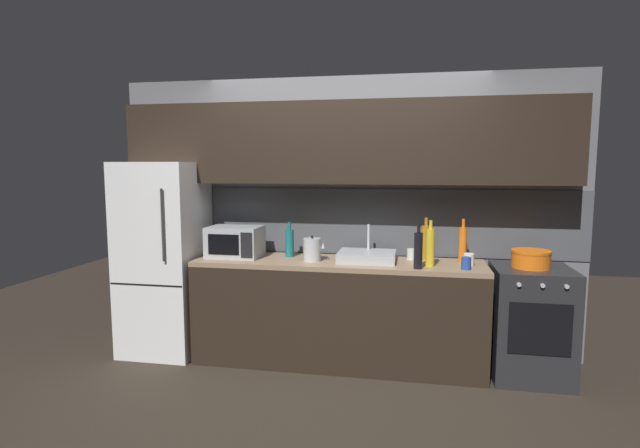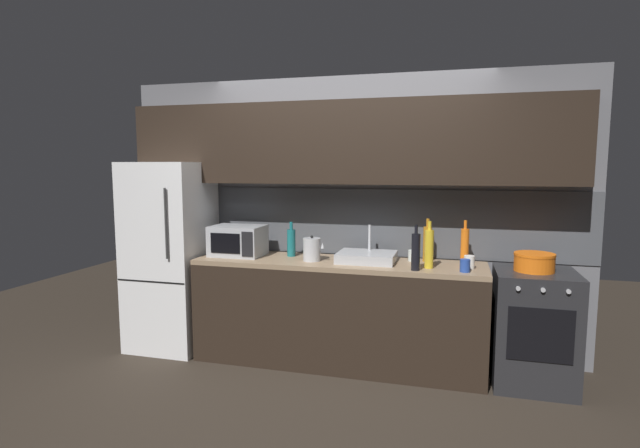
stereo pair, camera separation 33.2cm
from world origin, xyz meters
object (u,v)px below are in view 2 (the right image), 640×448
(wine_bottle_orange, at_px, (465,246))
(oven_range, at_px, (534,328))
(mug_clear, at_px, (413,256))
(kettle, at_px, (312,249))
(mug_blue, at_px, (465,266))
(mug_white, at_px, (469,262))
(microwave, at_px, (238,241))
(cooking_pot, at_px, (534,262))
(wine_bottle_amber, at_px, (427,243))
(refrigerator, at_px, (171,256))
(wine_bottle_dark, at_px, (416,251))
(wine_bottle_teal, at_px, (291,242))
(wine_bottle_yellow, at_px, (429,248))

(wine_bottle_orange, bearing_deg, oven_range, -13.72)
(wine_bottle_orange, bearing_deg, mug_clear, 174.98)
(kettle, bearing_deg, mug_blue, -5.50)
(wine_bottle_orange, bearing_deg, kettle, -171.82)
(oven_range, relative_size, wine_bottle_orange, 2.46)
(wine_bottle_orange, bearing_deg, mug_white, -77.88)
(microwave, height_order, cooking_pot, microwave)
(wine_bottle_amber, distance_m, mug_clear, 0.16)
(refrigerator, bearing_deg, mug_blue, -3.70)
(oven_range, xyz_separation_m, mug_blue, (-0.53, -0.17, 0.50))
(cooking_pot, bearing_deg, microwave, 179.58)
(oven_range, relative_size, wine_bottle_dark, 2.54)
(wine_bottle_teal, bearing_deg, mug_blue, -10.67)
(kettle, distance_m, mug_blue, 1.26)
(refrigerator, xyz_separation_m, wine_bottle_teal, (1.16, 0.11, 0.16))
(wine_bottle_yellow, distance_m, mug_white, 0.33)
(wine_bottle_teal, height_order, mug_clear, wine_bottle_teal)
(wine_bottle_orange, height_order, mug_blue, wine_bottle_orange)
(wine_bottle_orange, distance_m, cooking_pot, 0.54)
(wine_bottle_teal, bearing_deg, wine_bottle_amber, 3.58)
(refrigerator, xyz_separation_m, microwave, (0.68, 0.02, 0.17))
(wine_bottle_yellow, xyz_separation_m, wine_bottle_teal, (-1.21, 0.21, -0.03))
(oven_range, xyz_separation_m, microwave, (-2.50, 0.02, 0.58))
(oven_range, relative_size, wine_bottle_amber, 2.46)
(mug_clear, distance_m, mug_white, 0.50)
(refrigerator, xyz_separation_m, wine_bottle_orange, (2.64, 0.13, 0.19))
(wine_bottle_teal, height_order, cooking_pot, wine_bottle_teal)
(refrigerator, xyz_separation_m, kettle, (1.40, -0.05, 0.13))
(wine_bottle_orange, bearing_deg, refrigerator, -177.21)
(wine_bottle_orange, relative_size, wine_bottle_teal, 1.18)
(refrigerator, height_order, wine_bottle_dark, refrigerator)
(kettle, bearing_deg, mug_clear, 14.66)
(refrigerator, distance_m, wine_bottle_amber, 2.36)
(oven_range, relative_size, mug_white, 8.69)
(microwave, bearing_deg, wine_bottle_orange, 3.22)
(microwave, distance_m, mug_blue, 1.98)
(wine_bottle_dark, bearing_deg, microwave, 171.88)
(wine_bottle_yellow, bearing_deg, wine_bottle_teal, 170.40)
(microwave, height_order, mug_blue, microwave)
(mug_clear, bearing_deg, mug_blue, -38.63)
(microwave, xyz_separation_m, mug_clear, (1.54, 0.15, -0.09))
(kettle, xyz_separation_m, wine_bottle_amber, (0.95, 0.23, 0.06))
(wine_bottle_yellow, height_order, mug_blue, wine_bottle_yellow)
(oven_range, bearing_deg, cooking_pot, 176.00)
(wine_bottle_teal, relative_size, cooking_pot, 1.03)
(mug_white, bearing_deg, wine_bottle_amber, 147.10)
(kettle, height_order, mug_clear, kettle)
(wine_bottle_amber, xyz_separation_m, mug_clear, (-0.12, -0.02, -0.11))
(cooking_pot, bearing_deg, oven_range, -4.00)
(oven_range, distance_m, wine_bottle_teal, 2.10)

